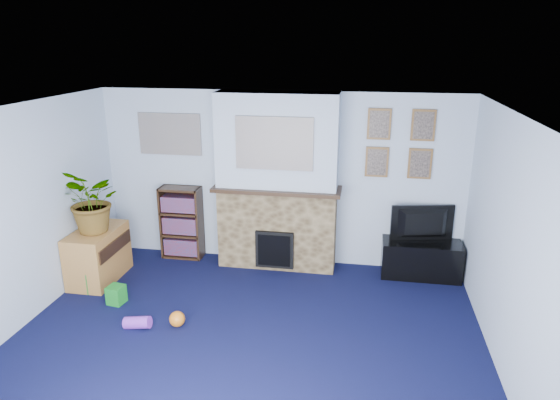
% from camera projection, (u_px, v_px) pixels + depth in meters
% --- Properties ---
extents(floor, '(5.00, 4.50, 0.01)m').
position_uv_depth(floor, '(242.00, 349.00, 5.14)').
color(floor, '#0D1033').
rests_on(floor, ground).
extents(ceiling, '(5.00, 4.50, 0.01)m').
position_uv_depth(ceiling, '(236.00, 115.00, 4.40)').
color(ceiling, white).
rests_on(ceiling, wall_back).
extents(wall_back, '(5.00, 0.04, 2.40)m').
position_uv_depth(wall_back, '(280.00, 179.00, 6.87)').
color(wall_back, silver).
rests_on(wall_back, ground).
extents(wall_left, '(0.04, 4.50, 2.40)m').
position_uv_depth(wall_left, '(6.00, 225.00, 5.17)').
color(wall_left, silver).
rests_on(wall_left, ground).
extents(wall_right, '(0.04, 4.50, 2.40)m').
position_uv_depth(wall_right, '(517.00, 260.00, 4.36)').
color(wall_right, silver).
rests_on(wall_right, ground).
extents(chimney_breast, '(1.72, 0.50, 2.40)m').
position_uv_depth(chimney_breast, '(277.00, 184.00, 6.69)').
color(chimney_breast, brown).
rests_on(chimney_breast, ground).
extents(collage_main, '(1.00, 0.03, 0.68)m').
position_uv_depth(collage_main, '(274.00, 144.00, 6.31)').
color(collage_main, gray).
rests_on(collage_main, chimney_breast).
extents(collage_left, '(0.90, 0.03, 0.58)m').
position_uv_depth(collage_left, '(170.00, 134.00, 6.93)').
color(collage_left, gray).
rests_on(collage_left, wall_back).
extents(portrait_tl, '(0.30, 0.03, 0.40)m').
position_uv_depth(portrait_tl, '(379.00, 124.00, 6.40)').
color(portrait_tl, brown).
rests_on(portrait_tl, wall_back).
extents(portrait_tr, '(0.30, 0.03, 0.40)m').
position_uv_depth(portrait_tr, '(423.00, 125.00, 6.31)').
color(portrait_tr, brown).
rests_on(portrait_tr, wall_back).
extents(portrait_bl, '(0.30, 0.03, 0.40)m').
position_uv_depth(portrait_bl, '(377.00, 162.00, 6.55)').
color(portrait_bl, brown).
rests_on(portrait_bl, wall_back).
extents(portrait_br, '(0.30, 0.03, 0.40)m').
position_uv_depth(portrait_br, '(420.00, 164.00, 6.46)').
color(portrait_br, brown).
rests_on(portrait_br, wall_back).
extents(tv_stand, '(1.03, 0.43, 0.49)m').
position_uv_depth(tv_stand, '(421.00, 260.00, 6.65)').
color(tv_stand, black).
rests_on(tv_stand, ground).
extents(television, '(0.84, 0.28, 0.48)m').
position_uv_depth(television, '(424.00, 225.00, 6.52)').
color(television, black).
rests_on(television, tv_stand).
extents(bookshelf, '(0.58, 0.28, 1.05)m').
position_uv_depth(bookshelf, '(182.00, 224.00, 7.18)').
color(bookshelf, '#301E11').
rests_on(bookshelf, ground).
extents(sideboard, '(0.49, 0.89, 0.69)m').
position_uv_depth(sideboard, '(98.00, 254.00, 6.53)').
color(sideboard, '#B57C3A').
rests_on(sideboard, ground).
extents(potted_plant, '(0.98, 0.95, 0.83)m').
position_uv_depth(potted_plant, '(93.00, 201.00, 6.25)').
color(potted_plant, '#26661E').
rests_on(potted_plant, sideboard).
extents(mantel_clock, '(0.11, 0.07, 0.15)m').
position_uv_depth(mantel_clock, '(277.00, 183.00, 6.63)').
color(mantel_clock, gold).
rests_on(mantel_clock, chimney_breast).
extents(mantel_candle, '(0.05, 0.05, 0.16)m').
position_uv_depth(mantel_candle, '(294.00, 183.00, 6.59)').
color(mantel_candle, '#B2BFC6').
rests_on(mantel_candle, chimney_breast).
extents(mantel_teddy, '(0.13, 0.13, 0.13)m').
position_uv_depth(mantel_teddy, '(235.00, 181.00, 6.73)').
color(mantel_teddy, gray).
rests_on(mantel_teddy, chimney_breast).
extents(mantel_can, '(0.05, 0.05, 0.11)m').
position_uv_depth(mantel_can, '(331.00, 186.00, 6.52)').
color(mantel_can, '#198C26').
rests_on(mantel_can, chimney_breast).
extents(green_crate, '(0.39, 0.34, 0.27)m').
position_uv_depth(green_crate, '(85.00, 278.00, 6.35)').
color(green_crate, '#198C26').
rests_on(green_crate, ground).
extents(toy_ball, '(0.18, 0.18, 0.18)m').
position_uv_depth(toy_ball, '(177.00, 319.00, 5.52)').
color(toy_ball, orange).
rests_on(toy_ball, ground).
extents(toy_block, '(0.21, 0.21, 0.22)m').
position_uv_depth(toy_block, '(116.00, 295.00, 5.99)').
color(toy_block, '#198C26').
rests_on(toy_block, ground).
extents(toy_tube, '(0.31, 0.14, 0.18)m').
position_uv_depth(toy_tube, '(138.00, 323.00, 5.48)').
color(toy_tube, purple).
rests_on(toy_tube, ground).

